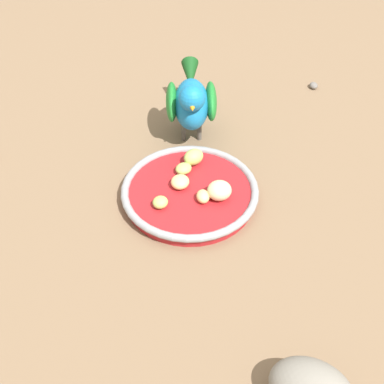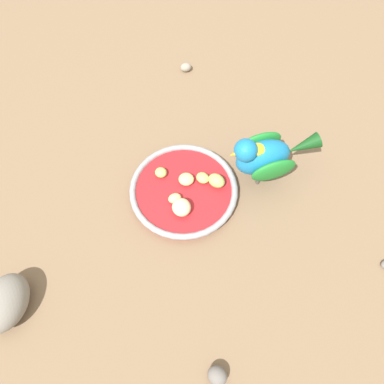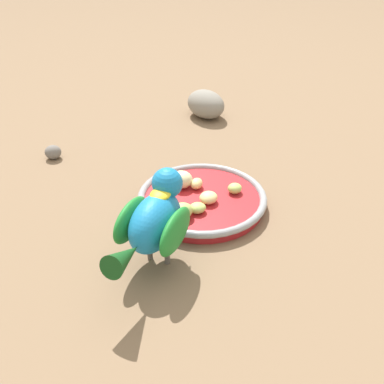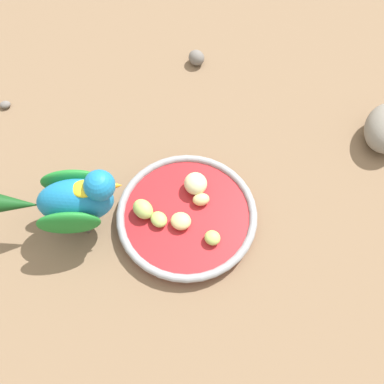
{
  "view_description": "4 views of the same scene",
  "coord_description": "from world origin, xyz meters",
  "px_view_note": "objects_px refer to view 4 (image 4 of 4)",
  "views": [
    {
      "loc": [
        0.61,
        -0.24,
        0.64
      ],
      "look_at": [
        0.01,
        -0.02,
        0.04
      ],
      "focal_mm": 54.87,
      "sensor_mm": 36.0,
      "label": 1
    },
    {
      "loc": [
        0.17,
        0.28,
        0.63
      ],
      "look_at": [
        -0.02,
        0.02,
        0.05
      ],
      "focal_mm": 33.08,
      "sensor_mm": 36.0,
      "label": 2
    },
    {
      "loc": [
        -0.68,
        -0.04,
        0.46
      ],
      "look_at": [
        -0.04,
        0.0,
        0.04
      ],
      "focal_mm": 45.11,
      "sensor_mm": 36.0,
      "label": 3
    },
    {
      "loc": [
        -0.13,
        -0.29,
        0.63
      ],
      "look_at": [
        -0.0,
        -0.0,
        0.06
      ],
      "focal_mm": 42.01,
      "sensor_mm": 36.0,
      "label": 4
    }
  ],
  "objects_px": {
    "pebble_2": "(196,58)",
    "parrot": "(72,200)",
    "apple_piece_2": "(196,184)",
    "apple_piece_0": "(181,221)",
    "pebble_1": "(5,105)",
    "apple_piece_1": "(211,238)",
    "apple_piece_4": "(143,209)",
    "feeding_bowl": "(187,216)",
    "apple_piece_3": "(202,200)",
    "apple_piece_5": "(159,219)"
  },
  "relations": [
    {
      "from": "apple_piece_1",
      "to": "apple_piece_5",
      "type": "distance_m",
      "value": 0.08
    },
    {
      "from": "apple_piece_4",
      "to": "pebble_2",
      "type": "xyz_separation_m",
      "value": [
        0.21,
        0.27,
        -0.02
      ]
    },
    {
      "from": "pebble_2",
      "to": "parrot",
      "type": "bearing_deg",
      "value": -140.64
    },
    {
      "from": "apple_piece_0",
      "to": "apple_piece_1",
      "type": "distance_m",
      "value": 0.05
    },
    {
      "from": "parrot",
      "to": "pebble_2",
      "type": "xyz_separation_m",
      "value": [
        0.3,
        0.24,
        -0.06
      ]
    },
    {
      "from": "parrot",
      "to": "apple_piece_2",
      "type": "bearing_deg",
      "value": 12.17
    },
    {
      "from": "apple_piece_0",
      "to": "apple_piece_1",
      "type": "xyz_separation_m",
      "value": [
        0.03,
        -0.04,
        -0.0
      ]
    },
    {
      "from": "apple_piece_4",
      "to": "pebble_1",
      "type": "height_order",
      "value": "apple_piece_4"
    },
    {
      "from": "apple_piece_1",
      "to": "apple_piece_4",
      "type": "xyz_separation_m",
      "value": [
        -0.08,
        0.08,
        0.0
      ]
    },
    {
      "from": "parrot",
      "to": "pebble_1",
      "type": "distance_m",
      "value": 0.29
    },
    {
      "from": "apple_piece_0",
      "to": "pebble_1",
      "type": "bearing_deg",
      "value": 119.72
    },
    {
      "from": "apple_piece_1",
      "to": "apple_piece_2",
      "type": "xyz_separation_m",
      "value": [
        0.01,
        0.09,
        0.01
      ]
    },
    {
      "from": "apple_piece_5",
      "to": "apple_piece_0",
      "type": "bearing_deg",
      "value": -28.97
    },
    {
      "from": "apple_piece_3",
      "to": "apple_piece_2",
      "type": "bearing_deg",
      "value": 85.89
    },
    {
      "from": "apple_piece_2",
      "to": "parrot",
      "type": "bearing_deg",
      "value": 173.47
    },
    {
      "from": "feeding_bowl",
      "to": "apple_piece_4",
      "type": "xyz_separation_m",
      "value": [
        -0.06,
        0.03,
        0.02
      ]
    },
    {
      "from": "apple_piece_5",
      "to": "parrot",
      "type": "relative_size",
      "value": 0.15
    },
    {
      "from": "apple_piece_2",
      "to": "apple_piece_4",
      "type": "distance_m",
      "value": 0.09
    },
    {
      "from": "apple_piece_0",
      "to": "pebble_2",
      "type": "distance_m",
      "value": 0.35
    },
    {
      "from": "apple_piece_3",
      "to": "pebble_2",
      "type": "height_order",
      "value": "apple_piece_3"
    },
    {
      "from": "apple_piece_4",
      "to": "pebble_2",
      "type": "height_order",
      "value": "apple_piece_4"
    },
    {
      "from": "feeding_bowl",
      "to": "apple_piece_0",
      "type": "distance_m",
      "value": 0.02
    },
    {
      "from": "apple_piece_2",
      "to": "apple_piece_3",
      "type": "distance_m",
      "value": 0.03
    },
    {
      "from": "feeding_bowl",
      "to": "parrot",
      "type": "bearing_deg",
      "value": 159.01
    },
    {
      "from": "apple_piece_0",
      "to": "pebble_2",
      "type": "xyz_separation_m",
      "value": [
        0.16,
        0.31,
        -0.01
      ]
    },
    {
      "from": "apple_piece_0",
      "to": "apple_piece_2",
      "type": "relative_size",
      "value": 0.82
    },
    {
      "from": "feeding_bowl",
      "to": "apple_piece_4",
      "type": "relative_size",
      "value": 6.25
    },
    {
      "from": "apple_piece_0",
      "to": "pebble_1",
      "type": "relative_size",
      "value": 1.63
    },
    {
      "from": "apple_piece_5",
      "to": "pebble_1",
      "type": "height_order",
      "value": "apple_piece_5"
    },
    {
      "from": "apple_piece_2",
      "to": "feeding_bowl",
      "type": "bearing_deg",
      "value": -129.51
    },
    {
      "from": "feeding_bowl",
      "to": "apple_piece_5",
      "type": "bearing_deg",
      "value": 173.36
    },
    {
      "from": "apple_piece_3",
      "to": "apple_piece_4",
      "type": "distance_m",
      "value": 0.09
    },
    {
      "from": "apple_piece_3",
      "to": "pebble_1",
      "type": "xyz_separation_m",
      "value": [
        -0.24,
        0.33,
        -0.02
      ]
    },
    {
      "from": "pebble_1",
      "to": "pebble_2",
      "type": "bearing_deg",
      "value": -5.76
    },
    {
      "from": "apple_piece_3",
      "to": "apple_piece_5",
      "type": "height_order",
      "value": "apple_piece_3"
    },
    {
      "from": "feeding_bowl",
      "to": "parrot",
      "type": "distance_m",
      "value": 0.17
    },
    {
      "from": "feeding_bowl",
      "to": "apple_piece_3",
      "type": "height_order",
      "value": "apple_piece_3"
    },
    {
      "from": "feeding_bowl",
      "to": "apple_piece_0",
      "type": "xyz_separation_m",
      "value": [
        -0.01,
        -0.01,
        0.01
      ]
    },
    {
      "from": "apple_piece_3",
      "to": "apple_piece_0",
      "type": "bearing_deg",
      "value": -154.77
    },
    {
      "from": "apple_piece_2",
      "to": "parrot",
      "type": "xyz_separation_m",
      "value": [
        -0.18,
        0.02,
        0.04
      ]
    },
    {
      "from": "pebble_2",
      "to": "apple_piece_5",
      "type": "bearing_deg",
      "value": -122.7
    },
    {
      "from": "apple_piece_0",
      "to": "parrot",
      "type": "xyz_separation_m",
      "value": [
        -0.14,
        0.07,
        0.05
      ]
    },
    {
      "from": "apple_piece_5",
      "to": "apple_piece_3",
      "type": "bearing_deg",
      "value": 3.18
    },
    {
      "from": "pebble_1",
      "to": "feeding_bowl",
      "type": "bearing_deg",
      "value": -57.72
    },
    {
      "from": "feeding_bowl",
      "to": "pebble_2",
      "type": "relative_size",
      "value": 6.79
    },
    {
      "from": "apple_piece_3",
      "to": "parrot",
      "type": "relative_size",
      "value": 0.14
    },
    {
      "from": "apple_piece_4",
      "to": "parrot",
      "type": "xyz_separation_m",
      "value": [
        -0.09,
        0.03,
        0.05
      ]
    },
    {
      "from": "parrot",
      "to": "pebble_1",
      "type": "bearing_deg",
      "value": 121.39
    },
    {
      "from": "apple_piece_3",
      "to": "apple_piece_1",
      "type": "bearing_deg",
      "value": -101.28
    },
    {
      "from": "apple_piece_5",
      "to": "pebble_2",
      "type": "height_order",
      "value": "apple_piece_5"
    }
  ]
}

